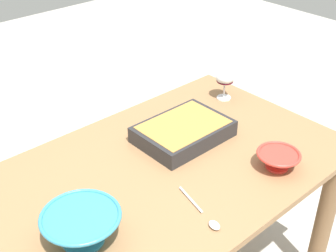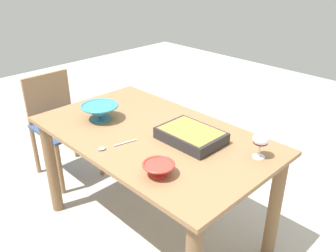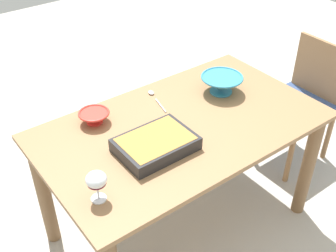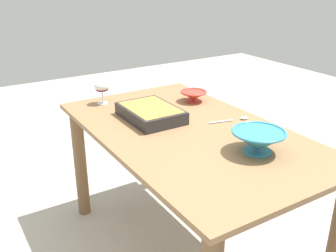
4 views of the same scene
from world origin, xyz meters
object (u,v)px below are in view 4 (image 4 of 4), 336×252
at_px(dining_table, 188,155).
at_px(casserole_dish, 151,112).
at_px(wine_glass, 102,87).
at_px(serving_spoon, 237,119).
at_px(mixing_bowl, 258,140).
at_px(small_bowl, 193,95).

distance_m(dining_table, casserole_dish, 0.30).
bearing_deg(wine_glass, serving_spoon, -141.81).
relative_size(wine_glass, casserole_dish, 0.40).
bearing_deg(mixing_bowl, wine_glass, 18.14).
xyz_separation_m(dining_table, mixing_bowl, (-0.37, -0.11, 0.20)).
height_order(wine_glass, small_bowl, wine_glass).
height_order(wine_glass, mixing_bowl, wine_glass).
relative_size(wine_glass, small_bowl, 0.89).
bearing_deg(casserole_dish, serving_spoon, -124.49).
bearing_deg(wine_glass, small_bowl, -117.29).
bearing_deg(serving_spoon, mixing_bowl, 152.21).
xyz_separation_m(casserole_dish, small_bowl, (0.12, -0.36, 0.00)).
relative_size(wine_glass, serving_spoon, 0.62).
height_order(mixing_bowl, serving_spoon, mixing_bowl).
relative_size(casserole_dish, mixing_bowl, 1.50).
bearing_deg(small_bowl, dining_table, 141.74).
bearing_deg(small_bowl, wine_glass, 62.71).
height_order(dining_table, casserole_dish, casserole_dish).
xyz_separation_m(casserole_dish, mixing_bowl, (-0.59, -0.20, 0.02)).
relative_size(mixing_bowl, small_bowl, 1.49).
height_order(small_bowl, serving_spoon, small_bowl).
distance_m(small_bowl, serving_spoon, 0.38).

